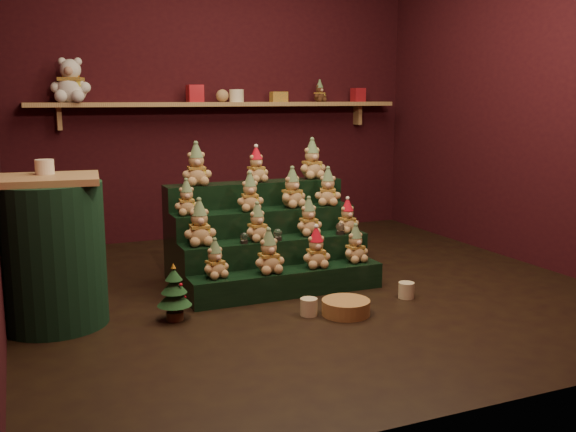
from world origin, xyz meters
name	(u,v)px	position (x,y,z in m)	size (l,w,h in m)	color
ground	(305,287)	(0.00, 0.00, 0.00)	(4.00, 4.00, 0.00)	black
back_wall	(218,94)	(0.00, 2.05, 1.40)	(4.00, 0.10, 2.80)	black
front_wall	(519,88)	(0.00, -2.05, 1.40)	(4.00, 0.10, 2.80)	black
right_wall	(534,93)	(2.05, 0.00, 1.40)	(0.10, 4.00, 2.80)	black
back_shelf	(224,105)	(0.00, 1.87, 1.29)	(3.60, 0.26, 0.24)	tan
riser_tier_front	(288,282)	(-0.19, -0.13, 0.09)	(1.40, 0.22, 0.18)	black
riser_tier_midfront	(276,263)	(-0.19, 0.09, 0.18)	(1.40, 0.22, 0.36)	black
riser_tier_midback	(265,244)	(-0.19, 0.31, 0.27)	(1.40, 0.22, 0.54)	black
riser_tier_back	(255,227)	(-0.19, 0.53, 0.36)	(1.40, 0.22, 0.72)	black
teddy_0	(215,259)	(-0.71, -0.11, 0.31)	(0.18, 0.16, 0.26)	tan
teddy_1	(269,252)	(-0.34, -0.14, 0.33)	(0.21, 0.19, 0.30)	tan
teddy_2	(316,248)	(0.03, -0.13, 0.32)	(0.20, 0.18, 0.28)	tan
teddy_3	(355,244)	(0.35, -0.11, 0.31)	(0.19, 0.17, 0.27)	tan
teddy_4	(199,223)	(-0.75, 0.11, 0.52)	(0.22, 0.20, 0.31)	tan
teddy_5	(257,222)	(-0.34, 0.08, 0.49)	(0.19, 0.17, 0.26)	tan
teddy_6	(309,217)	(0.08, 0.11, 0.50)	(0.20, 0.18, 0.27)	tan
teddy_7	(347,216)	(0.39, 0.08, 0.48)	(0.18, 0.16, 0.25)	tan
teddy_8	(187,198)	(-0.78, 0.31, 0.66)	(0.18, 0.16, 0.25)	tan
teddy_9	(250,192)	(-0.31, 0.29, 0.68)	(0.20, 0.18, 0.28)	tan
teddy_10	(292,188)	(0.04, 0.32, 0.69)	(0.21, 0.19, 0.30)	tan
teddy_11	(328,187)	(0.33, 0.30, 0.68)	(0.20, 0.18, 0.28)	tan
teddy_12	(196,164)	(-0.65, 0.52, 0.87)	(0.22, 0.20, 0.31)	tan
teddy_13	(256,165)	(-0.18, 0.52, 0.85)	(0.19, 0.17, 0.26)	tan
teddy_14	(312,159)	(0.31, 0.55, 0.88)	(0.22, 0.20, 0.31)	tan
snow_globe_a	(244,238)	(-0.45, 0.03, 0.40)	(0.06, 0.06, 0.08)	black
snow_globe_b	(278,234)	(-0.20, 0.03, 0.40)	(0.06, 0.06, 0.08)	black
snow_globe_c	(340,228)	(0.30, 0.03, 0.41)	(0.07, 0.07, 0.09)	black
side_table	(51,252)	(-1.72, -0.11, 0.45)	(0.64, 0.63, 0.91)	tan
table_ornament	(45,167)	(-1.72, -0.01, 0.95)	(0.11, 0.11, 0.09)	beige
mini_christmas_tree	(174,293)	(-1.04, -0.33, 0.18)	(0.21, 0.21, 0.36)	#442A18
mug_left	(309,307)	(-0.24, -0.58, 0.06)	(0.11, 0.11, 0.11)	beige
mug_right	(406,290)	(0.53, -0.51, 0.05)	(0.11, 0.11, 0.11)	beige
wicker_basket	(346,307)	(-0.01, -0.66, 0.05)	(0.31, 0.31, 0.10)	#AA7B44
white_bear	(71,74)	(-1.39, 1.84, 1.56)	(0.34, 0.31, 0.48)	white
brown_bear	(320,91)	(1.00, 1.84, 1.43)	(0.15, 0.14, 0.21)	#482A18
gift_tin_red_a	(195,93)	(-0.29, 1.85, 1.40)	(0.14, 0.14, 0.16)	#B11B26
gift_tin_cream	(236,96)	(0.12, 1.85, 1.38)	(0.14, 0.14, 0.12)	beige
gift_tin_red_b	(358,95)	(1.45, 1.85, 1.39)	(0.12, 0.12, 0.14)	#B11B26
shelf_plush_ball	(222,96)	(-0.02, 1.85, 1.38)	(0.12, 0.12, 0.12)	tan
scarf_gift_box	(279,97)	(0.56, 1.85, 1.37)	(0.16, 0.10, 0.10)	orange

